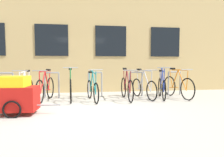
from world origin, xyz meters
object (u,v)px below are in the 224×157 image
bicycle_maroon (127,88)px  bicycle_teal (93,89)px  bicycle_orange (178,86)px  bicycle_green (71,88)px  bicycle_silver (144,87)px  bicycle_white (25,90)px  bicycle_blue (162,87)px  bicycle_red (45,88)px  bike_trailer (16,95)px

bicycle_maroon → bicycle_teal: 1.15m
bicycle_maroon → bicycle_orange: bicycle_maroon is taller
bicycle_green → bicycle_silver: bicycle_green is taller
bicycle_white → bicycle_green: bicycle_green is taller
bicycle_teal → bicycle_blue: bearing=3.3°
bicycle_white → bicycle_red: 0.60m
bicycle_teal → bike_trailer: 2.45m
bicycle_white → bicycle_green: (1.37, 0.20, 0.01)m
bicycle_orange → bike_trailer: (-4.90, -1.75, 0.06)m
bicycle_silver → bicycle_teal: bearing=-172.7°
bicycle_orange → bicycle_green: (-3.73, 0.05, 0.00)m
bicycle_maroon → bicycle_orange: (1.88, 0.11, 0.01)m
bicycle_maroon → bike_trailer: bearing=-151.4°
bicycle_white → bicycle_blue: size_ratio=1.03×
bicycle_teal → bicycle_orange: (3.02, 0.18, 0.04)m
bicycle_maroon → bike_trailer: (-3.02, -1.65, 0.07)m
bicycle_red → bicycle_teal: size_ratio=1.10×
bicycle_maroon → bicycle_green: bicycle_green is taller
bicycle_teal → bicycle_silver: 1.80m
bicycle_green → bicycle_silver: (2.50, 0.01, -0.03)m
bicycle_blue → bicycle_orange: bicycle_blue is taller
bicycle_white → bicycle_orange: bearing=1.7°
bicycle_maroon → bicycle_silver: bicycle_maroon is taller
bicycle_maroon → bicycle_red: bearing=177.4°
bicycle_orange → bicycle_green: 3.74m
bicycle_maroon → bicycle_silver: 0.66m
bicycle_red → bicycle_green: (0.79, 0.03, 0.01)m
bicycle_teal → bicycle_orange: size_ratio=0.91×
bicycle_white → bicycle_orange: bicycle_orange is taller
bicycle_white → bike_trailer: size_ratio=1.15×
bicycle_orange → bike_trailer: 5.20m
bicycle_red → bicycle_teal: bicycle_teal is taller
bicycle_red → bicycle_green: 0.79m
bicycle_green → bicycle_silver: size_ratio=1.06×
bicycle_red → bicycle_orange: size_ratio=0.99×
bicycle_maroon → bicycle_green: size_ratio=0.98×
bicycle_teal → bicycle_white: bearing=179.4°
bicycle_red → bike_trailer: bicycle_red is taller
bicycle_orange → bicycle_silver: 1.24m
bicycle_green → bike_trailer: 2.14m
bike_trailer → bicycle_blue: bearing=21.8°
bicycle_white → bicycle_red: bearing=16.1°
bicycle_blue → bicycle_red: bicycle_blue is taller
bicycle_maroon → bicycle_silver: bearing=14.0°
bicycle_red → bicycle_white: bearing=-163.9°
bicycle_green → bicycle_silver: bearing=0.1°
bicycle_maroon → bicycle_green: 1.87m
bicycle_maroon → bicycle_blue: size_ratio=1.08×
bicycle_white → bicycle_teal: 2.08m
bicycle_silver → bicycle_red: bearing=-179.3°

